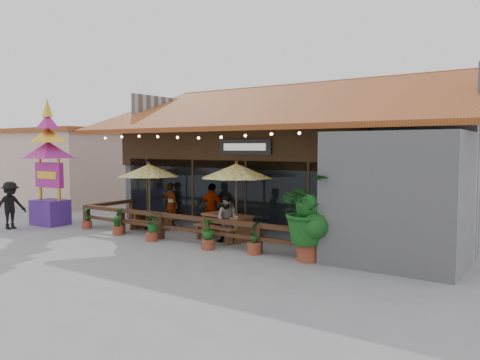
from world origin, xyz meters
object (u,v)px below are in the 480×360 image
Objects in this scene: thai_sign_tower at (49,153)px; picnic_table_right at (227,222)px; pedestrian at (10,205)px; umbrella_right at (237,171)px; umbrella_left at (149,171)px; picnic_table_left at (151,218)px; tropical_plant at (309,211)px.

picnic_table_right is at bearing 11.72° from thai_sign_tower.
umbrella_right is at bearing -68.72° from pedestrian.
umbrella_left is at bearing -177.32° from umbrella_right.
pedestrian is (-0.39, -1.45, -2.01)m from thai_sign_tower.
umbrella_left is 2.17× the size of picnic_table_left.
picnic_table_left is at bearing -176.26° from umbrella_right.
tropical_plant reaches higher than pedestrian.
picnic_table_right is at bearing -148.32° from umbrella_right.
picnic_table_left is (-3.86, -0.25, -1.92)m from umbrella_right.
tropical_plant is (7.42, -1.23, -0.88)m from umbrella_left.
umbrella_right reaches higher than tropical_plant.
tropical_plant is at bearing -80.92° from pedestrian.
umbrella_right is 1.30× the size of tropical_plant.
picnic_table_right is 8.32m from thai_sign_tower.
umbrella_left is at bearing 155.04° from picnic_table_left.
thai_sign_tower is (-7.81, -1.62, 2.36)m from picnic_table_right.
umbrella_left is 4.09m from picnic_table_right.
pedestrian is (-4.62, -2.99, 0.48)m from picnic_table_left.
tropical_plant is (11.51, 0.38, -1.53)m from thai_sign_tower.
picnic_table_left is at bearing 170.94° from tropical_plant.
thai_sign_tower is at bearing -160.01° from picnic_table_left.
tropical_plant is 12.05m from pedestrian.
picnic_table_left is at bearing -24.96° from umbrella_left.
thai_sign_tower is (-4.09, -1.60, 0.66)m from umbrella_left.
umbrella_left is at bearing 170.61° from tropical_plant.
pedestrian is (-4.48, -3.06, -1.35)m from umbrella_left.
thai_sign_tower reaches higher than picnic_table_left.
thai_sign_tower is at bearing -14.79° from pedestrian.
picnic_table_left is 0.68× the size of picnic_table_right.
umbrella_right is 9.19m from pedestrian.
umbrella_left is 7.57m from tropical_plant.
pedestrian reaches higher than picnic_table_left.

